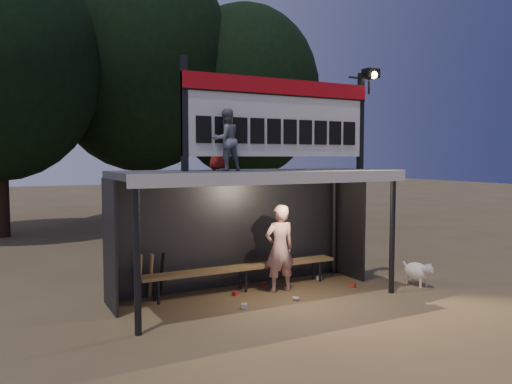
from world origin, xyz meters
TOP-DOWN VIEW (x-y plane):
  - ground at (0.00, 0.00)m, footprint 80.00×80.00m
  - player at (0.59, 0.17)m, footprint 0.62×0.42m
  - child_a at (-0.65, -0.12)m, footprint 0.55×0.45m
  - child_b at (-0.57, 0.40)m, footprint 0.49×0.40m
  - dugout_shelter at (0.00, 0.24)m, footprint 5.10×2.08m
  - scoreboard_assembly at (0.56, -0.01)m, footprint 4.10×0.27m
  - bench at (0.00, 0.55)m, footprint 4.00×0.35m
  - tree_mid at (1.00, 11.50)m, footprint 7.22×7.22m
  - tree_right at (5.00, 10.50)m, footprint 6.08×6.08m
  - dog at (3.27, -0.73)m, footprint 0.36×0.81m
  - bats at (-1.72, 0.82)m, footprint 0.47×0.32m
  - litter at (0.62, 0.18)m, footprint 2.61×1.52m

SIDE VIEW (x-z plane):
  - ground at x=0.00m, z-range 0.00..0.00m
  - litter at x=0.62m, z-range 0.00..0.08m
  - dog at x=3.27m, z-range 0.03..0.53m
  - bats at x=-1.72m, z-range 0.01..0.85m
  - bench at x=0.00m, z-range 0.19..0.67m
  - player at x=0.59m, z-range 0.00..1.66m
  - dugout_shelter at x=0.00m, z-range 0.69..3.01m
  - child_b at x=-0.57m, z-range 2.32..3.18m
  - child_a at x=-0.65m, z-range 2.32..3.37m
  - scoreboard_assembly at x=0.56m, z-range 2.33..4.32m
  - tree_right at x=5.00m, z-range 0.83..9.55m
  - tree_mid at x=1.00m, z-range 0.99..11.34m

